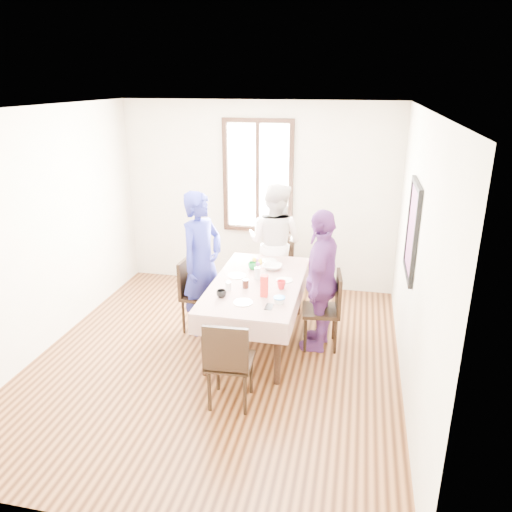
# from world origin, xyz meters

# --- Properties ---
(ground) EXTENTS (4.50, 4.50, 0.00)m
(ground) POSITION_xyz_m (0.00, 0.00, 0.00)
(ground) COLOR black
(ground) RESTS_ON ground
(back_wall) EXTENTS (4.00, 0.00, 4.00)m
(back_wall) POSITION_xyz_m (0.00, 2.25, 1.35)
(back_wall) COLOR beige
(back_wall) RESTS_ON ground
(right_wall) EXTENTS (0.00, 4.50, 4.50)m
(right_wall) POSITION_xyz_m (2.00, 0.00, 1.35)
(right_wall) COLOR beige
(right_wall) RESTS_ON ground
(window_frame) EXTENTS (1.02, 0.06, 1.62)m
(window_frame) POSITION_xyz_m (0.00, 2.23, 1.65)
(window_frame) COLOR black
(window_frame) RESTS_ON back_wall
(window_pane) EXTENTS (0.90, 0.02, 1.50)m
(window_pane) POSITION_xyz_m (0.00, 2.24, 1.65)
(window_pane) COLOR white
(window_pane) RESTS_ON back_wall
(art_poster) EXTENTS (0.04, 0.76, 0.96)m
(art_poster) POSITION_xyz_m (1.98, 0.30, 1.55)
(art_poster) COLOR red
(art_poster) RESTS_ON right_wall
(dining_table) EXTENTS (0.89, 1.75, 0.75)m
(dining_table) POSITION_xyz_m (0.36, 0.49, 0.38)
(dining_table) COLOR black
(dining_table) RESTS_ON ground
(tablecloth) EXTENTS (1.01, 1.87, 0.01)m
(tablecloth) POSITION_xyz_m (0.36, 0.49, 0.76)
(tablecloth) COLOR #501109
(tablecloth) RESTS_ON dining_table
(chair_left) EXTENTS (0.44, 0.44, 0.91)m
(chair_left) POSITION_xyz_m (-0.39, 0.66, 0.46)
(chair_left) COLOR black
(chair_left) RESTS_ON ground
(chair_right) EXTENTS (0.47, 0.47, 0.91)m
(chair_right) POSITION_xyz_m (1.10, 0.55, 0.46)
(chair_right) COLOR black
(chair_right) RESTS_ON ground
(chair_far) EXTENTS (0.49, 0.49, 0.91)m
(chair_far) POSITION_xyz_m (0.36, 1.70, 0.46)
(chair_far) COLOR black
(chair_far) RESTS_ON ground
(chair_near) EXTENTS (0.44, 0.44, 0.91)m
(chair_near) POSITION_xyz_m (0.36, -0.71, 0.46)
(chair_near) COLOR black
(chair_near) RESTS_ON ground
(person_left) EXTENTS (0.64, 0.75, 1.75)m
(person_left) POSITION_xyz_m (-0.37, 0.66, 0.88)
(person_left) COLOR navy
(person_left) RESTS_ON ground
(person_far) EXTENTS (0.97, 0.85, 1.69)m
(person_far) POSITION_xyz_m (0.36, 1.68, 0.84)
(person_far) COLOR white
(person_far) RESTS_ON ground
(person_right) EXTENTS (0.51, 1.01, 1.65)m
(person_right) POSITION_xyz_m (1.08, 0.55, 0.83)
(person_right) COLOR #5C2C6D
(person_right) RESTS_ON ground
(mug_black) EXTENTS (0.13, 0.13, 0.08)m
(mug_black) POSITION_xyz_m (0.07, 0.01, 0.80)
(mug_black) COLOR black
(mug_black) RESTS_ON tablecloth
(mug_flag) EXTENTS (0.12, 0.12, 0.10)m
(mug_flag) POSITION_xyz_m (0.66, 0.37, 0.81)
(mug_flag) COLOR red
(mug_flag) RESTS_ON tablecloth
(mug_green) EXTENTS (0.14, 0.14, 0.09)m
(mug_green) POSITION_xyz_m (0.22, 0.88, 0.81)
(mug_green) COLOR #0C7226
(mug_green) RESTS_ON tablecloth
(serving_bowl) EXTENTS (0.25, 0.25, 0.06)m
(serving_bowl) POSITION_xyz_m (0.45, 0.94, 0.79)
(serving_bowl) COLOR white
(serving_bowl) RESTS_ON tablecloth
(juice_carton) EXTENTS (0.08, 0.08, 0.24)m
(juice_carton) POSITION_xyz_m (0.51, 0.14, 0.88)
(juice_carton) COLOR red
(juice_carton) RESTS_ON tablecloth
(butter_tub) EXTENTS (0.10, 0.10, 0.05)m
(butter_tub) POSITION_xyz_m (0.70, 0.01, 0.79)
(butter_tub) COLOR white
(butter_tub) RESTS_ON tablecloth
(jam_jar) EXTENTS (0.07, 0.07, 0.10)m
(jam_jar) POSITION_xyz_m (0.27, 0.31, 0.81)
(jam_jar) COLOR black
(jam_jar) RESTS_ON tablecloth
(drinking_glass) EXTENTS (0.07, 0.07, 0.10)m
(drinking_glass) POSITION_xyz_m (0.09, 0.21, 0.81)
(drinking_glass) COLOR silver
(drinking_glass) RESTS_ON tablecloth
(smartphone) EXTENTS (0.08, 0.15, 0.01)m
(smartphone) POSITION_xyz_m (0.61, -0.12, 0.77)
(smartphone) COLOR black
(smartphone) RESTS_ON tablecloth
(flower_vase) EXTENTS (0.07, 0.07, 0.14)m
(flower_vase) POSITION_xyz_m (0.34, 0.59, 0.83)
(flower_vase) COLOR silver
(flower_vase) RESTS_ON tablecloth
(plate_left) EXTENTS (0.20, 0.20, 0.01)m
(plate_left) POSITION_xyz_m (0.09, 0.62, 0.77)
(plate_left) COLOR white
(plate_left) RESTS_ON tablecloth
(plate_right) EXTENTS (0.20, 0.20, 0.01)m
(plate_right) POSITION_xyz_m (0.65, 0.60, 0.77)
(plate_right) COLOR white
(plate_right) RESTS_ON tablecloth
(plate_far) EXTENTS (0.20, 0.20, 0.01)m
(plate_far) POSITION_xyz_m (0.36, 1.20, 0.77)
(plate_far) COLOR white
(plate_far) RESTS_ON tablecloth
(plate_near) EXTENTS (0.20, 0.20, 0.01)m
(plate_near) POSITION_xyz_m (0.33, -0.08, 0.77)
(plate_near) COLOR white
(plate_near) RESTS_ON tablecloth
(butter_lid) EXTENTS (0.12, 0.12, 0.01)m
(butter_lid) POSITION_xyz_m (0.70, 0.01, 0.82)
(butter_lid) COLOR blue
(butter_lid) RESTS_ON butter_tub
(flower_bunch) EXTENTS (0.09, 0.09, 0.10)m
(flower_bunch) POSITION_xyz_m (0.34, 0.59, 0.95)
(flower_bunch) COLOR yellow
(flower_bunch) RESTS_ON flower_vase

